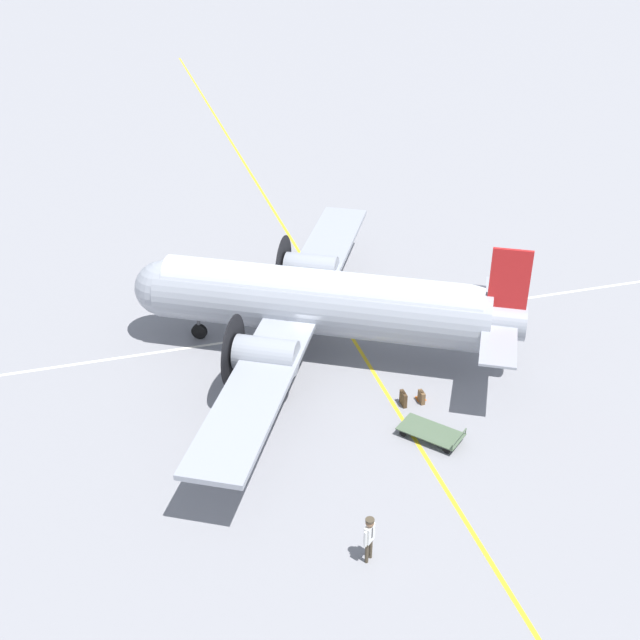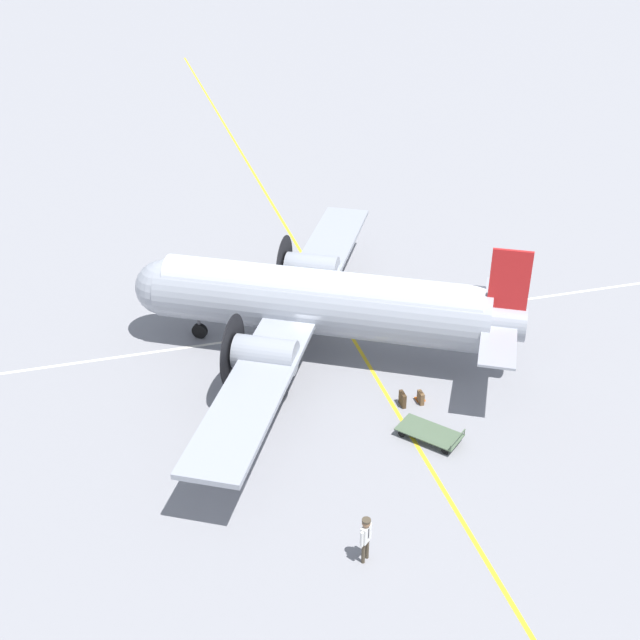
% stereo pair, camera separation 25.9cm
% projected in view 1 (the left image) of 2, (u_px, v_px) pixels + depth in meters
% --- Properties ---
extents(ground_plane, '(300.00, 300.00, 0.00)m').
position_uv_depth(ground_plane, '(320.00, 352.00, 34.49)').
color(ground_plane, gray).
extents(apron_line_eastwest, '(120.00, 0.16, 0.01)m').
position_uv_depth(apron_line_eastwest, '(358.00, 347.00, 34.90)').
color(apron_line_eastwest, gold).
rests_on(apron_line_eastwest, ground_plane).
extents(apron_line_northsouth, '(0.16, 120.00, 0.01)m').
position_uv_depth(apron_line_northsouth, '(308.00, 330.00, 36.11)').
color(apron_line_northsouth, silver).
rests_on(apron_line_northsouth, ground_plane).
extents(airliner_main, '(20.54, 16.07, 5.64)m').
position_uv_depth(airliner_main, '(310.00, 301.00, 33.33)').
color(airliner_main, '#9399A3').
rests_on(airliner_main, ground_plane).
extents(crew_foreground, '(0.40, 0.44, 1.65)m').
position_uv_depth(crew_foreground, '(369.00, 535.00, 23.82)').
color(crew_foreground, '#473D2D').
rests_on(crew_foreground, ground_plane).
extents(suitcase_near_door, '(0.42, 0.16, 0.54)m').
position_uv_depth(suitcase_near_door, '(421.00, 397.00, 31.22)').
color(suitcase_near_door, brown).
rests_on(suitcase_near_door, ground_plane).
extents(suitcase_upright_spare, '(0.50, 0.14, 0.62)m').
position_uv_depth(suitcase_upright_spare, '(403.00, 399.00, 31.05)').
color(suitcase_upright_spare, '#47331E').
rests_on(suitcase_upright_spare, ground_plane).
extents(baggage_cart, '(2.52, 2.39, 0.56)m').
position_uv_depth(baggage_cart, '(431.00, 432.00, 29.28)').
color(baggage_cart, '#4C6047').
rests_on(baggage_cart, ground_plane).
extents(traffic_cone, '(0.35, 0.35, 0.47)m').
position_uv_depth(traffic_cone, '(421.00, 394.00, 31.43)').
color(traffic_cone, orange).
rests_on(traffic_cone, ground_plane).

